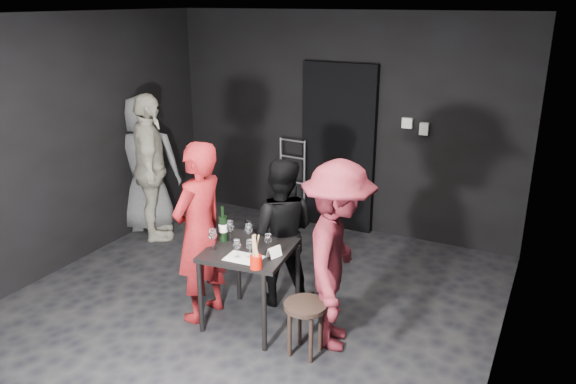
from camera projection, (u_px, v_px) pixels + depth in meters
The scene contains 26 objects.
floor at pixel (238, 314), 5.29m from camera, with size 4.50×5.00×0.02m, color black.
ceiling at pixel (228, 15), 4.41m from camera, with size 4.50×5.00×0.02m, color silver.
wall_back at pixel (341, 124), 6.96m from camera, with size 4.50×0.04×2.70m, color black.
wall_left at pixel (49, 149), 5.80m from camera, with size 0.04×5.00×2.70m, color black.
wall_right at pixel (510, 223), 3.89m from camera, with size 0.04×5.00×2.70m, color black.
doorway at pixel (338, 148), 7.01m from camera, with size 0.95×0.10×2.10m, color black.
wallbox_upper at pixel (407, 123), 6.52m from camera, with size 0.12×0.06×0.12m, color #B7B7B2.
wallbox_lower at pixel (424, 129), 6.46m from camera, with size 0.10×0.06×0.14m, color #B7B7B2.
hand_truck at pixel (291, 208), 7.36m from camera, with size 0.38×0.33×1.13m.
tasting_table at pixel (250, 258), 4.95m from camera, with size 0.72×0.72×0.75m.
stool at pixel (305, 313), 4.60m from camera, with size 0.36×0.36×0.47m.
server_red at pixel (199, 222), 4.99m from camera, with size 0.68×0.45×1.87m, color maroon.
woman_black at pixel (280, 234), 5.33m from camera, with size 0.68×0.37×1.39m, color black.
man_maroon at pixel (337, 249), 4.59m from camera, with size 1.14×0.53×1.77m, color maroon.
bystander_cream at pixel (149, 154), 6.65m from camera, with size 1.26×0.60×2.14m, color beige.
bystander_grey at pixel (145, 153), 6.97m from camera, with size 0.98×0.53×2.00m, color slate.
tasting_mat at pixel (244, 258), 4.73m from camera, with size 0.31×0.21×0.00m, color white.
wine_glass_a at pixel (213, 238), 4.87m from camera, with size 0.08×0.08×0.20m, color white, non-canonical shape.
wine_glass_b at pixel (230, 230), 5.04m from camera, with size 0.08×0.08×0.21m, color white, non-canonical shape.
wine_glass_c at pixel (249, 233), 4.99m from camera, with size 0.08×0.08×0.20m, color white, non-canonical shape.
wine_glass_d at pixel (237, 248), 4.71m from camera, with size 0.07×0.07×0.18m, color white, non-canonical shape.
wine_glass_e at pixel (250, 248), 4.71m from camera, with size 0.07×0.07×0.18m, color white, non-canonical shape.
wine_glass_f at pixel (268, 242), 4.81m from camera, with size 0.07×0.07×0.18m, color white, non-canonical shape.
wine_bottle at pixel (223, 228), 5.03m from camera, with size 0.08×0.08×0.33m.
breadstick_cup at pixel (256, 252), 4.51m from camera, with size 0.10×0.10×0.31m.
reserved_card at pixel (272, 251), 4.74m from camera, with size 0.08×0.12×0.10m, color white, non-canonical shape.
Camera 1 is at (2.49, -3.92, 2.83)m, focal length 35.00 mm.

